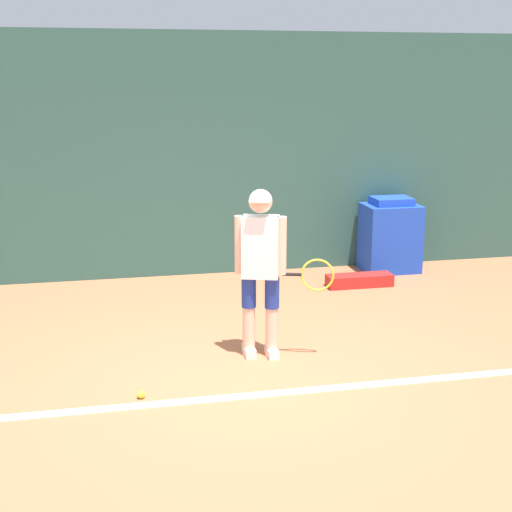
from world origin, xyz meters
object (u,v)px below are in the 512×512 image
(tennis_ball, at_px, (141,395))
(equipment_bag, at_px, (359,280))
(covered_chair, at_px, (390,236))
(tennis_player, at_px, (262,266))

(tennis_ball, relative_size, equipment_bag, 0.08)
(covered_chair, height_order, equipment_bag, covered_chair)
(tennis_ball, distance_m, equipment_bag, 3.99)
(tennis_player, bearing_deg, covered_chair, 66.04)
(tennis_ball, bearing_deg, covered_chair, 43.48)
(covered_chair, relative_size, equipment_bag, 1.21)
(covered_chair, xyz_separation_m, equipment_bag, (-0.66, -0.65, -0.41))
(tennis_player, distance_m, equipment_bag, 2.77)
(tennis_player, relative_size, tennis_ball, 23.70)
(tennis_player, distance_m, tennis_ball, 1.63)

